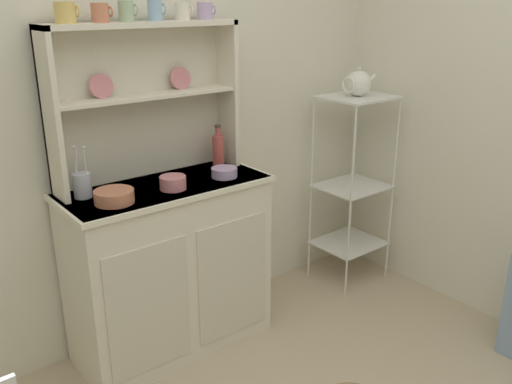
# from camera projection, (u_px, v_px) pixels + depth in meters

# --- Properties ---
(wall_back) EXTENTS (3.84, 0.05, 2.50)m
(wall_back) POSITION_uv_depth(u_px,v_px,m) (126.00, 101.00, 2.62)
(wall_back) COLOR silver
(wall_back) RESTS_ON ground
(hutch_cabinet) EXTENTS (0.99, 0.45, 0.88)m
(hutch_cabinet) POSITION_uv_depth(u_px,v_px,m) (170.00, 266.00, 2.73)
(hutch_cabinet) COLOR silver
(hutch_cabinet) RESTS_ON ground
(hutch_shelf_unit) EXTENTS (0.93, 0.18, 0.73)m
(hutch_shelf_unit) POSITION_uv_depth(u_px,v_px,m) (143.00, 90.00, 2.56)
(hutch_shelf_unit) COLOR beige
(hutch_shelf_unit) RESTS_ON hutch_cabinet
(bakers_rack) EXTENTS (0.40, 0.35, 1.17)m
(bakers_rack) POSITION_uv_depth(u_px,v_px,m) (353.00, 175.00, 3.36)
(bakers_rack) COLOR silver
(bakers_rack) RESTS_ON ground
(cup_gold_0) EXTENTS (0.10, 0.08, 0.09)m
(cup_gold_0) POSITION_uv_depth(u_px,v_px,m) (65.00, 13.00, 2.21)
(cup_gold_0) COLOR #DBB760
(cup_gold_0) RESTS_ON hutch_shelf_unit
(cup_terracotta_1) EXTENTS (0.09, 0.07, 0.08)m
(cup_terracotta_1) POSITION_uv_depth(u_px,v_px,m) (100.00, 13.00, 2.30)
(cup_terracotta_1) COLOR #C67556
(cup_terracotta_1) RESTS_ON hutch_shelf_unit
(cup_sage_2) EXTENTS (0.08, 0.07, 0.09)m
(cup_sage_2) POSITION_uv_depth(u_px,v_px,m) (127.00, 11.00, 2.37)
(cup_sage_2) COLOR #9EB78E
(cup_sage_2) RESTS_ON hutch_shelf_unit
(cup_sky_3) EXTENTS (0.08, 0.06, 0.09)m
(cup_sky_3) POSITION_uv_depth(u_px,v_px,m) (155.00, 10.00, 2.45)
(cup_sky_3) COLOR #8EB2D1
(cup_sky_3) RESTS_ON hutch_shelf_unit
(cup_cream_4) EXTENTS (0.08, 0.07, 0.08)m
(cup_cream_4) POSITION_uv_depth(u_px,v_px,m) (183.00, 12.00, 2.54)
(cup_cream_4) COLOR silver
(cup_cream_4) RESTS_ON hutch_shelf_unit
(cup_lilac_5) EXTENTS (0.09, 0.08, 0.08)m
(cup_lilac_5) POSITION_uv_depth(u_px,v_px,m) (205.00, 11.00, 2.61)
(cup_lilac_5) COLOR #B79ECC
(cup_lilac_5) RESTS_ON hutch_shelf_unit
(bowl_mixing_large) EXTENTS (0.17, 0.17, 0.06)m
(bowl_mixing_large) POSITION_uv_depth(u_px,v_px,m) (114.00, 196.00, 2.35)
(bowl_mixing_large) COLOR #C67556
(bowl_mixing_large) RESTS_ON hutch_cabinet
(bowl_floral_medium) EXTENTS (0.12, 0.12, 0.06)m
(bowl_floral_medium) POSITION_uv_depth(u_px,v_px,m) (173.00, 183.00, 2.52)
(bowl_floral_medium) COLOR #D17A84
(bowl_floral_medium) RESTS_ON hutch_cabinet
(bowl_cream_small) EXTENTS (0.13, 0.13, 0.05)m
(bowl_cream_small) POSITION_uv_depth(u_px,v_px,m) (224.00, 172.00, 2.69)
(bowl_cream_small) COLOR #B79ECC
(bowl_cream_small) RESTS_ON hutch_cabinet
(jam_bottle) EXTENTS (0.06, 0.06, 0.22)m
(jam_bottle) POSITION_uv_depth(u_px,v_px,m) (218.00, 150.00, 2.83)
(jam_bottle) COLOR #B74C47
(jam_bottle) RESTS_ON hutch_cabinet
(utensil_jar) EXTENTS (0.08, 0.08, 0.23)m
(utensil_jar) POSITION_uv_depth(u_px,v_px,m) (82.00, 185.00, 2.40)
(utensil_jar) COLOR #B2B7C6
(utensil_jar) RESTS_ON hutch_cabinet
(porcelain_teapot) EXTENTS (0.24, 0.15, 0.17)m
(porcelain_teapot) POSITION_uv_depth(u_px,v_px,m) (358.00, 83.00, 3.17)
(porcelain_teapot) COLOR white
(porcelain_teapot) RESTS_ON bakers_rack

